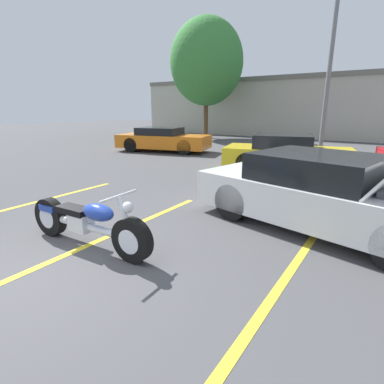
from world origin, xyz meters
The scene contains 11 objects.
ground_plane centered at (0.00, 0.00, 0.00)m, with size 80.00×80.00×0.00m, color #474749.
parking_stripe_foreground centered at (-3.04, 1.16, 0.00)m, with size 0.12×5.66×0.01m, color yellow.
parking_stripe_middle centered at (-0.13, 1.16, 0.00)m, with size 0.12×5.66×0.01m, color yellow.
parking_stripe_back centered at (2.79, 1.16, 0.00)m, with size 0.12×5.66×0.01m, color yellow.
far_building centered at (0.00, 22.64, 2.34)m, with size 32.00×4.20×4.40m.
light_pole centered at (1.10, 12.34, 3.99)m, with size 1.21×0.28×7.22m.
tree_background centered at (-8.09, 17.63, 5.21)m, with size 5.10×5.10×8.15m.
motorcycle centered at (-0.08, 1.06, 0.40)m, with size 2.49×0.70×0.96m.
show_car_hood_open centered at (2.78, 3.95, 0.66)m, with size 4.78×2.76×2.16m.
parked_car_mid_row centered at (0.58, 8.90, 0.59)m, with size 4.60×2.85×1.24m.
parked_car_left_row centered at (-6.03, 10.16, 0.59)m, with size 4.87×2.84×1.19m.
Camera 1 is at (3.69, -1.62, 2.11)m, focal length 28.00 mm.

